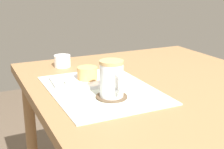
# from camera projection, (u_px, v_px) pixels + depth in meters

# --- Properties ---
(dining_table) EXTENTS (1.01, 0.91, 0.71)m
(dining_table) POSITION_uv_depth(u_px,v_px,m) (159.00, 102.00, 1.17)
(dining_table) COLOR #997047
(dining_table) RESTS_ON ground_plane
(placemat) EXTENTS (0.45, 0.34, 0.00)m
(placemat) POSITION_uv_depth(u_px,v_px,m) (101.00, 89.00, 1.06)
(placemat) COLOR silver
(placemat) RESTS_ON dining_table
(pastry_plate) EXTENTS (0.17, 0.17, 0.01)m
(pastry_plate) POSITION_uv_depth(u_px,v_px,m) (88.00, 81.00, 1.13)
(pastry_plate) COLOR white
(pastry_plate) RESTS_ON placemat
(pastry) EXTENTS (0.07, 0.07, 0.04)m
(pastry) POSITION_uv_depth(u_px,v_px,m) (87.00, 73.00, 1.12)
(pastry) COLOR #E0A860
(pastry) RESTS_ON pastry_plate
(coffee_coaster) EXTENTS (0.10, 0.10, 0.00)m
(coffee_coaster) POSITION_uv_depth(u_px,v_px,m) (112.00, 97.00, 0.99)
(coffee_coaster) COLOR brown
(coffee_coaster) RESTS_ON placemat
(coffee_mug) EXTENTS (0.11, 0.08, 0.12)m
(coffee_mug) POSITION_uv_depth(u_px,v_px,m) (112.00, 79.00, 0.97)
(coffee_mug) COLOR white
(coffee_mug) RESTS_ON coffee_coaster
(teaspoon) EXTENTS (0.13, 0.02, 0.01)m
(teaspoon) POSITION_uv_depth(u_px,v_px,m) (53.00, 83.00, 1.11)
(teaspoon) COLOR silver
(teaspoon) RESTS_ON placemat
(sugar_bowl) EXTENTS (0.07, 0.07, 0.05)m
(sugar_bowl) POSITION_uv_depth(u_px,v_px,m) (62.00, 61.00, 1.34)
(sugar_bowl) COLOR white
(sugar_bowl) RESTS_ON dining_table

